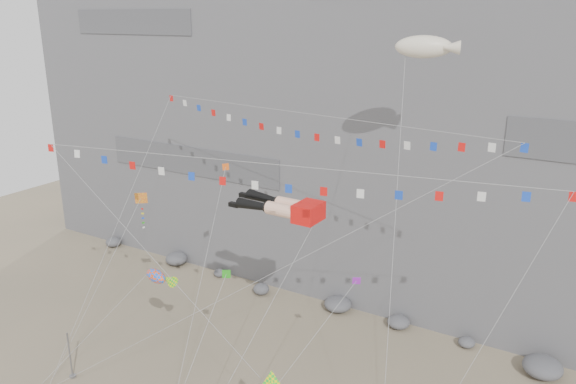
# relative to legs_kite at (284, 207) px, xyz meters

# --- Properties ---
(cliff) EXTENTS (80.00, 28.00, 50.00)m
(cliff) POSITION_rel_legs_kite_xyz_m (-0.35, 25.35, 11.56)
(cliff) COLOR slate
(cliff) RESTS_ON ground
(talus_boulders) EXTENTS (60.00, 3.00, 1.20)m
(talus_boulders) POSITION_rel_legs_kite_xyz_m (-0.35, 10.35, -12.84)
(talus_boulders) COLOR #5A5A5F
(talus_boulders) RESTS_ON ground
(anchor_pole_left) EXTENTS (0.12, 0.12, 3.86)m
(anchor_pole_left) POSITION_rel_legs_kite_xyz_m (-13.42, -9.39, -11.51)
(anchor_pole_left) COLOR slate
(anchor_pole_left) RESTS_ON ground
(legs_kite) EXTENTS (7.36, 15.89, 19.84)m
(legs_kite) POSITION_rel_legs_kite_xyz_m (0.00, 0.00, 0.00)
(legs_kite) COLOR red
(legs_kite) RESTS_ON ground
(flag_banner_upper) EXTENTS (31.17, 17.67, 28.21)m
(flag_banner_upper) POSITION_rel_legs_kite_xyz_m (-0.22, 3.67, 6.20)
(flag_banner_upper) COLOR red
(flag_banner_upper) RESTS_ON ground
(flag_banner_lower) EXTENTS (33.35, 8.12, 21.00)m
(flag_banner_lower) POSITION_rel_legs_kite_xyz_m (1.69, -4.29, 4.37)
(flag_banner_lower) COLOR red
(flag_banner_lower) RESTS_ON ground
(harlequin_kite) EXTENTS (4.13, 8.72, 15.24)m
(harlequin_kite) POSITION_rel_legs_kite_xyz_m (-11.64, -2.57, -0.57)
(harlequin_kite) COLOR red
(harlequin_kite) RESTS_ON ground
(fish_windsock) EXTENTS (7.66, 8.14, 11.96)m
(fish_windsock) POSITION_rel_legs_kite_xyz_m (-8.74, -4.48, -5.77)
(fish_windsock) COLOR #FF4B0D
(fish_windsock) RESTS_ON ground
(blimp_windsock) EXTENTS (6.02, 15.28, 28.45)m
(blimp_windsock) POSITION_rel_legs_kite_xyz_m (7.77, 5.30, 11.14)
(blimp_windsock) COLOR beige
(blimp_windsock) RESTS_ON ground
(small_kite_a) EXTENTS (4.43, 13.12, 20.20)m
(small_kite_a) POSITION_rel_legs_kite_xyz_m (-5.65, 0.52, 1.75)
(small_kite_a) COLOR #E95713
(small_kite_a) RESTS_ON ground
(small_kite_b) EXTENTS (5.53, 11.26, 15.37)m
(small_kite_b) POSITION_rel_legs_kite_xyz_m (6.57, -1.98, -3.52)
(small_kite_b) COLOR purple
(small_kite_b) RESTS_ON ground
(small_kite_c) EXTENTS (1.21, 9.54, 13.59)m
(small_kite_c) POSITION_rel_legs_kite_xyz_m (-0.92, -5.96, -3.21)
(small_kite_c) COLOR #219717
(small_kite_c) RESTS_ON ground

